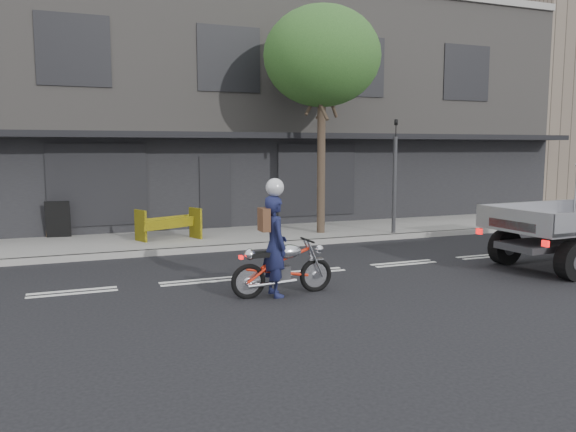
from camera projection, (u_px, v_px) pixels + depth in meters
The scene contains 11 objects.
ground at pixel (309, 272), 12.17m from camera, with size 80.00×80.00×0.00m, color black.
sidewalk at pixel (246, 237), 16.51m from camera, with size 32.00×3.20×0.15m, color gray.
kerb at pixel (263, 245), 15.03m from camera, with size 32.00×0.20×0.15m, color gray.
building_main at pixel (196, 114), 22.14m from camera, with size 26.00×10.00×8.00m, color slate.
building_neighbour at pixel (575, 103), 29.22m from camera, with size 14.00×10.00×10.00m, color brown.
street_tree at pixel (322, 57), 16.21m from camera, with size 3.40×3.40×6.74m.
traffic_light_pole at pixel (395, 183), 16.58m from camera, with size 0.12×0.12×3.50m.
motorcycle at pixel (283, 267), 10.23m from camera, with size 1.98×0.57×1.02m.
rider at pixel (275, 246), 10.13m from camera, with size 0.67×0.44×1.83m, color #171B40.
construction_barrier at pixel (170, 225), 15.21m from camera, with size 1.61×0.64×0.90m, color yellow, non-canonical shape.
sandwich_board at pixel (58, 219), 15.80m from camera, with size 0.66×0.44×1.05m, color black, non-canonical shape.
Camera 1 is at (-4.75, -10.96, 2.69)m, focal length 35.00 mm.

